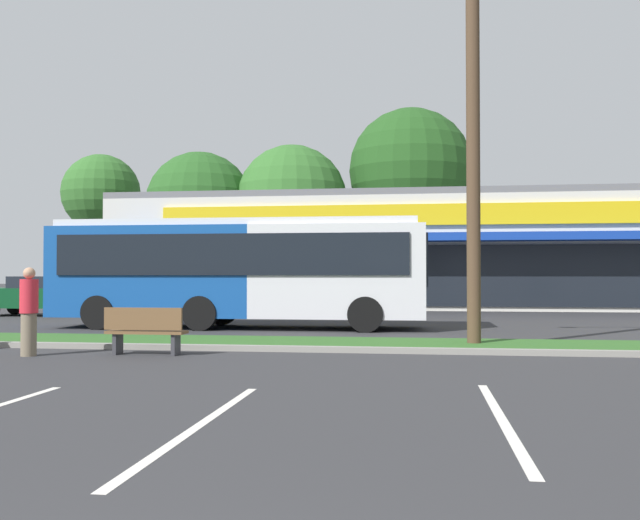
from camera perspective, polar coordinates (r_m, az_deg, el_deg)
grass_median at (r=15.85m, az=3.66°, el=-6.78°), size 56.00×2.20×0.12m
curb_lip at (r=14.64m, az=3.29°, el=-7.24°), size 56.00×0.24×0.12m
parking_stripe_1 at (r=7.81m, az=-9.66°, el=-12.95°), size 0.12×4.80×0.01m
parking_stripe_2 at (r=8.27m, az=14.42°, el=-12.27°), size 0.12×4.80×0.01m
storefront_building at (r=38.39m, az=8.46°, el=0.54°), size 30.48×14.63×5.54m
tree_far_left at (r=54.13m, az=-17.22°, el=5.14°), size 5.65×5.65×10.40m
tree_left at (r=47.54m, az=-9.67°, el=4.32°), size 7.11×7.11×9.75m
tree_mid_left at (r=45.97m, az=-2.27°, el=4.84°), size 7.12×7.12×10.03m
tree_mid at (r=47.21m, az=7.31°, el=7.19°), size 8.10×8.10×12.56m
utility_pole at (r=16.39m, az=11.76°, el=14.78°), size 3.07×2.40×11.50m
city_bus at (r=21.51m, az=-6.56°, el=-0.77°), size 11.26×2.74×3.25m
bus_stop_bench at (r=14.59m, az=-13.90°, el=-5.48°), size 1.60×0.45×0.95m
car_1 at (r=30.00m, az=-22.02°, el=-2.66°), size 4.11×1.86×1.55m
pedestrian_near_bench at (r=15.11m, az=-22.41°, el=-3.85°), size 0.35×0.35×1.75m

